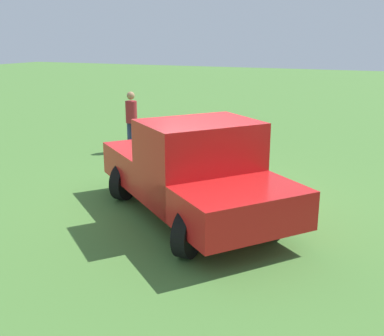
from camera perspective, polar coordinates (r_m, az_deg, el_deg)
ground_plane at (r=9.29m, az=0.90°, el=-4.03°), size 80.00×80.00×0.00m
pickup_truck at (r=8.16m, az=0.37°, el=-0.14°), size 4.26×4.66×1.78m
person_bystander at (r=13.28m, az=-7.39°, el=6.08°), size 0.40×0.40×1.67m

